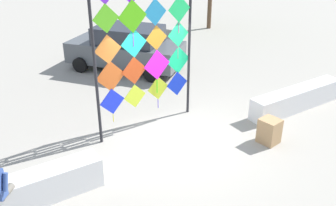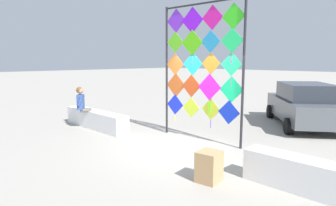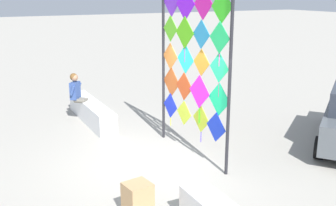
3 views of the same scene
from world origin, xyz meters
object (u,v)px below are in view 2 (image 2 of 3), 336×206
Objects in this scene: seated_vendor at (83,104)px; parked_car at (304,104)px; cardboard_box_large at (209,167)px; kite_display_rack at (201,62)px.

parked_car is at bearing 47.47° from seated_vendor.
parked_car reaches higher than seated_vendor.
seated_vendor is 7.91m from parked_car.
seated_vendor is at bearing -132.53° from parked_car.
kite_display_rack is at bearing 132.02° from cardboard_box_large.
cardboard_box_large is at bearing -47.98° from kite_display_rack.
kite_display_rack is at bearing -110.21° from parked_car.
seated_vendor is at bearing 174.59° from cardboard_box_large.
parked_car is at bearing 94.78° from cardboard_box_large.
seated_vendor is 0.34× the size of parked_car.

